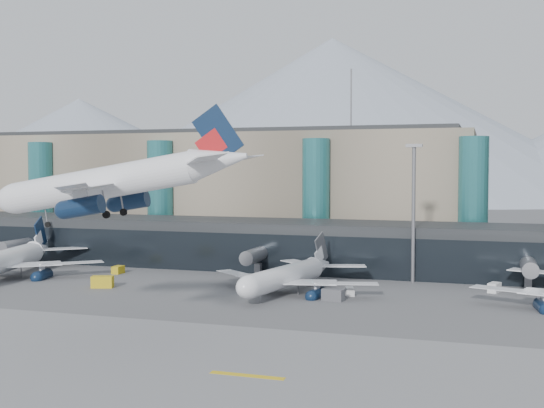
% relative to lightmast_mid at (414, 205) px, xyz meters
% --- Properties ---
extents(ground, '(900.00, 900.00, 0.00)m').
position_rel_lightmast_mid_xyz_m(ground, '(-30.00, -48.00, -14.42)').
color(ground, '#515154').
rests_on(ground, ground).
extents(runway_strip, '(400.00, 40.00, 0.04)m').
position_rel_lightmast_mid_xyz_m(runway_strip, '(-30.00, -63.00, -14.40)').
color(runway_strip, slate).
rests_on(runway_strip, ground).
extents(runway_markings, '(128.00, 1.00, 0.02)m').
position_rel_lightmast_mid_xyz_m(runway_markings, '(-30.00, -63.00, -14.37)').
color(runway_markings, gold).
rests_on(runway_markings, ground).
extents(concourse, '(170.00, 27.00, 10.00)m').
position_rel_lightmast_mid_xyz_m(concourse, '(-30.02, 9.73, -9.45)').
color(concourse, black).
rests_on(concourse, ground).
extents(terminal_main, '(130.00, 30.00, 31.00)m').
position_rel_lightmast_mid_xyz_m(terminal_main, '(-55.00, 42.00, 1.03)').
color(terminal_main, gray).
rests_on(terminal_main, ground).
extents(teal_towers, '(116.40, 19.40, 46.00)m').
position_rel_lightmast_mid_xyz_m(teal_towers, '(-44.99, 26.01, -0.41)').
color(teal_towers, '#297175').
rests_on(teal_towers, ground).
extents(mountain_ridge, '(910.00, 400.00, 110.00)m').
position_rel_lightmast_mid_xyz_m(mountain_ridge, '(-14.03, 332.00, 31.33)').
color(mountain_ridge, gray).
rests_on(mountain_ridge, ground).
extents(lightmast_mid, '(3.00, 1.20, 25.60)m').
position_rel_lightmast_mid_xyz_m(lightmast_mid, '(0.00, 0.00, 0.00)').
color(lightmast_mid, slate).
rests_on(lightmast_mid, ground).
extents(hero_jet, '(33.99, 34.47, 11.13)m').
position_rel_lightmast_mid_xyz_m(hero_jet, '(-28.59, -54.12, 6.30)').
color(hero_jet, white).
rests_on(hero_jet, ground).
extents(jet_parked_left, '(36.65, 37.87, 12.16)m').
position_rel_lightmast_mid_xyz_m(jet_parked_left, '(-75.89, -15.51, -9.82)').
color(jet_parked_left, white).
rests_on(jet_parked_left, ground).
extents(jet_parked_mid, '(32.00, 32.67, 10.52)m').
position_rel_lightmast_mid_xyz_m(jet_parked_mid, '(-18.62, -15.70, -10.44)').
color(jet_parked_mid, white).
rests_on(jet_parked_mid, ground).
extents(veh_b, '(1.66, 2.67, 1.54)m').
position_rel_lightmast_mid_xyz_m(veh_b, '(-57.55, -7.30, -13.65)').
color(veh_b, gold).
rests_on(veh_b, ground).
extents(veh_c, '(3.67, 2.35, 1.90)m').
position_rel_lightmast_mid_xyz_m(veh_c, '(-10.23, -21.74, -13.47)').
color(veh_c, '#4F4F54').
rests_on(veh_c, ground).
extents(veh_d, '(2.38, 3.20, 1.63)m').
position_rel_lightmast_mid_xyz_m(veh_d, '(14.35, -6.10, -13.60)').
color(veh_d, silver).
rests_on(veh_d, ground).
extents(veh_g, '(2.01, 2.61, 1.34)m').
position_rel_lightmast_mid_xyz_m(veh_g, '(-8.60, -16.49, -13.75)').
color(veh_g, silver).
rests_on(veh_g, ground).
extents(veh_h, '(4.15, 3.00, 2.06)m').
position_rel_lightmast_mid_xyz_m(veh_h, '(-51.81, -22.42, -13.39)').
color(veh_h, gold).
rests_on(veh_h, ground).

